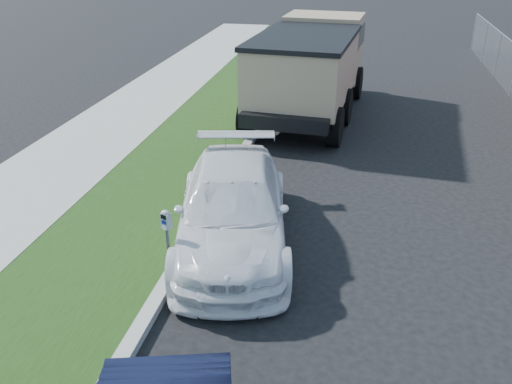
# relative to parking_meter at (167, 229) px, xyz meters

# --- Properties ---
(ground) EXTENTS (120.00, 120.00, 0.00)m
(ground) POSITION_rel_parking_meter_xyz_m (2.59, 0.82, -1.06)
(ground) COLOR black
(ground) RESTS_ON ground
(streetside) EXTENTS (6.12, 50.00, 0.15)m
(streetside) POSITION_rel_parking_meter_xyz_m (-2.98, 2.82, -0.99)
(streetside) COLOR gray
(streetside) RESTS_ON ground
(parking_meter) EXTENTS (0.21, 0.18, 1.29)m
(parking_meter) POSITION_rel_parking_meter_xyz_m (0.00, 0.00, 0.00)
(parking_meter) COLOR #3F4247
(parking_meter) RESTS_ON ground
(white_wagon) EXTENTS (3.09, 5.51, 1.51)m
(white_wagon) POSITION_rel_parking_meter_xyz_m (0.81, 1.55, -0.30)
(white_wagon) COLOR white
(white_wagon) RESTS_ON ground
(dump_truck) EXTENTS (3.54, 7.66, 2.92)m
(dump_truck) POSITION_rel_parking_meter_xyz_m (1.38, 10.42, 0.58)
(dump_truck) COLOR black
(dump_truck) RESTS_ON ground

